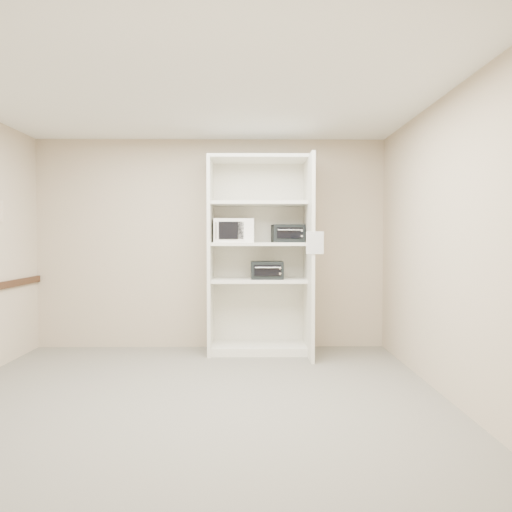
{
  "coord_description": "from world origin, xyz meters",
  "views": [
    {
      "loc": [
        0.51,
        -4.49,
        1.42
      ],
      "look_at": [
        0.58,
        1.31,
        1.21
      ],
      "focal_mm": 35.0,
      "sensor_mm": 36.0,
      "label": 1
    }
  ],
  "objects_px": {
    "toaster_oven_upper": "(288,233)",
    "toaster_oven_lower": "(267,270)",
    "shelving_unit": "(263,262)",
    "microwave": "(233,231)"
  },
  "relations": [
    {
      "from": "shelving_unit",
      "to": "microwave",
      "type": "xyz_separation_m",
      "value": [
        -0.36,
        0.01,
        0.39
      ]
    },
    {
      "from": "toaster_oven_upper",
      "to": "toaster_oven_lower",
      "type": "distance_m",
      "value": 0.54
    },
    {
      "from": "shelving_unit",
      "to": "microwave",
      "type": "relative_size",
      "value": 4.96
    },
    {
      "from": "shelving_unit",
      "to": "toaster_oven_lower",
      "type": "bearing_deg",
      "value": -49.24
    },
    {
      "from": "microwave",
      "to": "toaster_oven_upper",
      "type": "xyz_separation_m",
      "value": [
        0.68,
        0.05,
        -0.03
      ]
    },
    {
      "from": "toaster_oven_upper",
      "to": "toaster_oven_lower",
      "type": "xyz_separation_m",
      "value": [
        -0.27,
        -0.12,
        -0.45
      ]
    },
    {
      "from": "toaster_oven_lower",
      "to": "microwave",
      "type": "bearing_deg",
      "value": 168.98
    },
    {
      "from": "microwave",
      "to": "toaster_oven_upper",
      "type": "distance_m",
      "value": 0.68
    },
    {
      "from": "microwave",
      "to": "toaster_oven_lower",
      "type": "height_order",
      "value": "microwave"
    },
    {
      "from": "microwave",
      "to": "toaster_oven_upper",
      "type": "bearing_deg",
      "value": 0.79
    }
  ]
}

